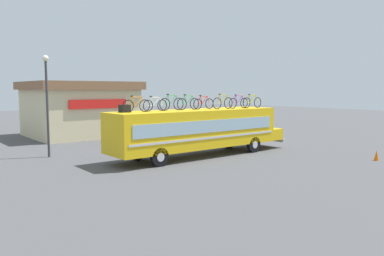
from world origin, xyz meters
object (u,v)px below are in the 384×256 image
rooftop_bicycle_4 (188,103)px  traffic_cone (377,155)px  luggage_bag_1 (125,109)px  rooftop_bicycle_6 (223,103)px  rooftop_bicycle_2 (155,105)px  street_lamp (47,94)px  rooftop_bicycle_7 (238,103)px  rooftop_bicycle_3 (172,104)px  rooftop_bicycle_8 (252,102)px  bus (199,129)px  rooftop_bicycle_1 (136,105)px  rooftop_bicycle_5 (204,103)px

rooftop_bicycle_4 → traffic_cone: 11.23m
luggage_bag_1 → rooftop_bicycle_4: size_ratio=0.30×
rooftop_bicycle_4 → rooftop_bicycle_6: size_ratio=0.99×
rooftop_bicycle_2 → street_lamp: street_lamp is taller
rooftop_bicycle_6 → rooftop_bicycle_7: 1.29m
rooftop_bicycle_3 → rooftop_bicycle_8: rooftop_bicycle_3 is taller
rooftop_bicycle_8 → street_lamp: bearing=153.2°
rooftop_bicycle_8 → rooftop_bicycle_4: bearing=170.9°
bus → rooftop_bicycle_1: 4.50m
bus → rooftop_bicycle_4: 1.68m
rooftop_bicycle_6 → street_lamp: street_lamp is taller
luggage_bag_1 → rooftop_bicycle_8: bearing=-5.2°
bus → rooftop_bicycle_5: size_ratio=7.76×
luggage_bag_1 → rooftop_bicycle_8: (9.03, -0.81, 0.18)m
traffic_cone → street_lamp: (-14.21, 12.83, 3.45)m
rooftop_bicycle_6 → traffic_cone: rooftop_bicycle_6 is taller
rooftop_bicycle_1 → rooftop_bicycle_8: 8.45m
rooftop_bicycle_6 → rooftop_bicycle_8: (2.48, -0.19, -0.01)m
rooftop_bicycle_7 → street_lamp: 11.75m
rooftop_bicycle_2 → rooftop_bicycle_7: rooftop_bicycle_7 is taller
bus → traffic_cone: (6.95, -7.48, -1.36)m
rooftop_bicycle_4 → traffic_cone: rooftop_bicycle_4 is taller
bus → rooftop_bicycle_6: size_ratio=7.45×
rooftop_bicycle_4 → street_lamp: size_ratio=0.28×
rooftop_bicycle_5 → traffic_cone: size_ratio=2.70×
rooftop_bicycle_1 → rooftop_bicycle_2: rooftop_bicycle_1 is taller
luggage_bag_1 → rooftop_bicycle_5: 5.38m
bus → rooftop_bicycle_5: rooftop_bicycle_5 is taller
rooftop_bicycle_1 → rooftop_bicycle_7: size_ratio=1.00×
bus → rooftop_bicycle_7: bearing=-6.6°
rooftop_bicycle_6 → rooftop_bicycle_8: 2.49m
rooftop_bicycle_5 → street_lamp: 9.35m
luggage_bag_1 → rooftop_bicycle_4: (4.25, -0.05, 0.18)m
rooftop_bicycle_7 → rooftop_bicycle_4: bearing=169.3°
rooftop_bicycle_7 → rooftop_bicycle_3: bearing=171.3°
rooftop_bicycle_1 → rooftop_bicycle_5: 4.78m
bus → rooftop_bicycle_4: (-0.57, 0.33, 1.55)m
rooftop_bicycle_6 → traffic_cone: bearing=-54.2°
bus → rooftop_bicycle_8: bearing=-5.8°
rooftop_bicycle_4 → rooftop_bicycle_7: size_ratio=0.98×
bus → luggage_bag_1: bearing=175.4°
luggage_bag_1 → rooftop_bicycle_8: 9.06m
rooftop_bicycle_2 → rooftop_bicycle_7: 6.01m
bus → rooftop_bicycle_8: 4.50m
rooftop_bicycle_3 → rooftop_bicycle_8: 6.01m
rooftop_bicycle_2 → rooftop_bicycle_6: (4.70, -0.50, 0.03)m
rooftop_bicycle_7 → street_lamp: bearing=151.0°
luggage_bag_1 → rooftop_bicycle_3: 3.08m
rooftop_bicycle_3 → street_lamp: size_ratio=0.28×
rooftop_bicycle_8 → bus: bearing=174.2°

